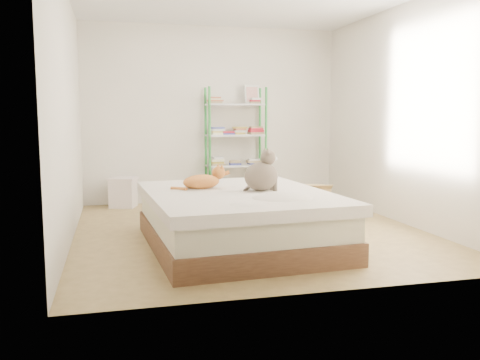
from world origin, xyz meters
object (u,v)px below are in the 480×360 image
object	(u,v)px
grey_cat	(261,170)
shelf_unit	(236,146)
bed	(238,219)
orange_cat	(201,180)
cardboard_box	(306,201)
white_bin	(123,192)

from	to	relation	value
grey_cat	shelf_unit	distance (m)	2.56
bed	orange_cat	distance (m)	0.55
bed	shelf_unit	size ratio (longest dim) A/B	1.29
cardboard_box	white_bin	bearing A→B (deg)	161.31
orange_cat	cardboard_box	bearing A→B (deg)	17.65
orange_cat	shelf_unit	bearing A→B (deg)	52.40
shelf_unit	cardboard_box	bearing A→B (deg)	-63.47
orange_cat	cardboard_box	size ratio (longest dim) A/B	0.76
white_bin	cardboard_box	bearing A→B (deg)	-28.24
orange_cat	white_bin	bearing A→B (deg)	92.63
cardboard_box	grey_cat	bearing A→B (deg)	-117.94
bed	cardboard_box	xyz separation A→B (m)	(1.22, 1.27, -0.08)
orange_cat	grey_cat	world-z (taller)	grey_cat
cardboard_box	shelf_unit	bearing A→B (deg)	126.07
orange_cat	shelf_unit	world-z (taller)	shelf_unit
orange_cat	grey_cat	bearing A→B (deg)	-41.46
shelf_unit	cardboard_box	size ratio (longest dim) A/B	2.84
white_bin	grey_cat	bearing A→B (deg)	-62.60
shelf_unit	white_bin	distance (m)	1.76
orange_cat	white_bin	world-z (taller)	orange_cat
bed	grey_cat	size ratio (longest dim) A/B	5.42
orange_cat	shelf_unit	xyz separation A→B (m)	(0.91, 2.27, 0.20)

